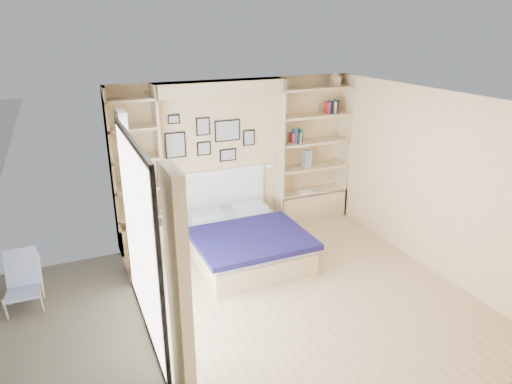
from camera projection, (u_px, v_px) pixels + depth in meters
name	position (u px, v px, depth m)	size (l,w,h in m)	color
ground	(300.00, 291.00, 5.97)	(4.50, 4.50, 0.00)	tan
room_shell	(230.00, 183.00, 6.76)	(4.50, 4.50, 4.50)	#DEC385
bed	(243.00, 240.00, 6.79)	(1.59, 2.03, 1.07)	tan
photo_gallery	(209.00, 138.00, 7.15)	(1.48, 0.02, 0.82)	black
reading_lamps	(224.00, 172.00, 7.19)	(1.92, 0.12, 0.15)	silver
shelf_decor	(301.00, 126.00, 7.57)	(3.56, 0.23, 2.03)	maroon
deck_chair	(23.00, 281.00, 5.59)	(0.42, 0.69, 0.69)	tan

